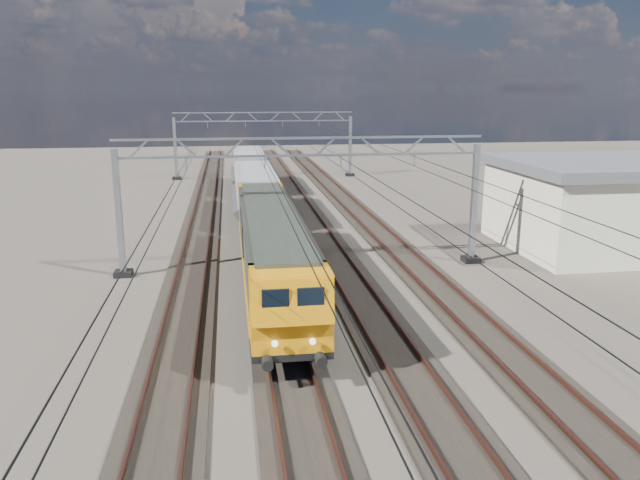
{
  "coord_description": "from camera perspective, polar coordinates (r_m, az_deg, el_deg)",
  "views": [
    {
      "loc": [
        -3.81,
        -28.37,
        9.54
      ],
      "look_at": [
        0.4,
        0.66,
        2.4
      ],
      "focal_mm": 35.0,
      "sensor_mm": 36.0,
      "label": 1
    }
  ],
  "objects": [
    {
      "name": "catenary_gantry_far",
      "position": [
        68.71,
        -5.11,
        8.92
      ],
      "size": [
        19.9,
        0.9,
        7.11
      ],
      "color": "#92999F",
      "rests_on": "ground"
    },
    {
      "name": "track_outer_west",
      "position": [
        29.99,
        -12.06,
        -5.04
      ],
      "size": [
        2.6,
        140.0,
        0.3
      ],
      "color": "black",
      "rests_on": "ground"
    },
    {
      "name": "track_outer_east",
      "position": [
        31.48,
        10.34,
        -4.06
      ],
      "size": [
        2.6,
        140.0,
        0.3
      ],
      "color": "black",
      "rests_on": "ground"
    },
    {
      "name": "track_inner_east",
      "position": [
        30.47,
        3.16,
        -4.45
      ],
      "size": [
        2.6,
        140.0,
        0.3
      ],
      "color": "black",
      "rests_on": "ground"
    },
    {
      "name": "catenary_gantry_mid",
      "position": [
        33.08,
        -1.52,
        3.87
      ],
      "size": [
        19.9,
        0.9,
        7.11
      ],
      "color": "#92999F",
      "rests_on": "ground"
    },
    {
      "name": "ground",
      "position": [
        30.17,
        -0.58,
        -4.75
      ],
      "size": [
        160.0,
        160.0,
        0.0
      ],
      "primitive_type": "plane",
      "color": "#29231E",
      "rests_on": "ground"
    },
    {
      "name": "locomotive",
      "position": [
        29.4,
        -4.47,
        -0.57
      ],
      "size": [
        2.76,
        21.1,
        3.62
      ],
      "color": "black",
      "rests_on": "ground"
    },
    {
      "name": "hopper_wagon_mid",
      "position": [
        60.81,
        -6.54,
        6.69
      ],
      "size": [
        3.38,
        13.0,
        3.25
      ],
      "color": "black",
      "rests_on": "ground"
    },
    {
      "name": "hopper_wagon_lead",
      "position": [
        46.75,
        -5.96,
        4.61
      ],
      "size": [
        3.38,
        13.0,
        3.25
      ],
      "color": "black",
      "rests_on": "ground"
    },
    {
      "name": "track_loco",
      "position": [
        29.96,
        -4.38,
        -4.78
      ],
      "size": [
        2.6,
        140.0,
        0.3
      ],
      "color": "black",
      "rests_on": "ground"
    },
    {
      "name": "overhead_wires",
      "position": [
        36.76,
        -2.28,
        7.75
      ],
      "size": [
        12.03,
        140.0,
        0.53
      ],
      "color": "black",
      "rests_on": "ground"
    }
  ]
}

